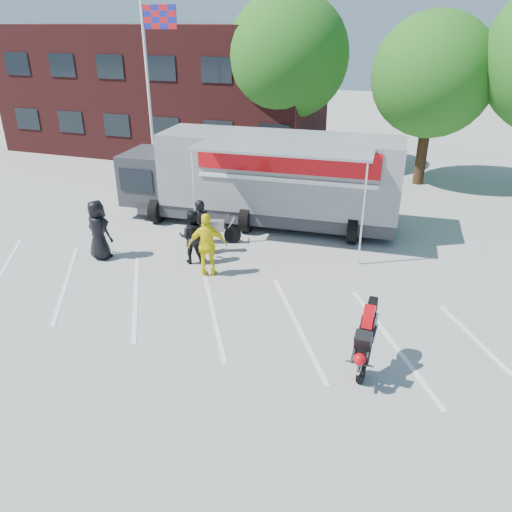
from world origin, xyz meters
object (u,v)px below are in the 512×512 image
Objects in this scene: flagpole at (152,76)px; tree_mid at (433,76)px; transporter_truck at (266,223)px; stunt_bike_rider at (365,364)px; tree_left at (287,56)px; spectator_leather_a at (98,230)px; parked_motorcycle at (213,242)px; spectator_hivis at (208,245)px; spectator_leather_b at (200,227)px; spectator_leather_c at (192,237)px.

tree_mid is at bearing 23.97° from flagpole.
stunt_bike_rider is (4.88, -7.70, 0.00)m from transporter_truck.
tree_left is 14.18m from spectator_leather_a.
tree_mid is 4.05× the size of stunt_bike_rider.
transporter_truck is 2.71m from parked_motorcycle.
spectator_hivis reaches higher than stunt_bike_rider.
parked_motorcycle is 1.03× the size of spectator_hivis.
spectator_leather_b is (-6.60, -10.74, -4.00)m from tree_mid.
spectator_leather_c is (-1.17, -4.09, 0.89)m from transporter_truck.
tree_left is 13.34m from spectator_leather_c.
parked_motorcycle is at bearing -123.81° from tree_mid.
tree_mid is at bearing -137.75° from spectator_hivis.
spectator_leather_c is at bearing 151.46° from stunt_bike_rider.
spectator_leather_a is 1.05× the size of spectator_leather_b.
stunt_bike_rider is at bearing -147.63° from parked_motorcycle.
tree_mid is 13.83m from spectator_leather_c.
spectator_leather_a is (1.67, -7.17, -4.06)m from flagpole.
spectator_hivis is (3.87, 0.02, 0.01)m from spectator_leather_a.
transporter_truck is (-5.38, -7.39, -4.94)m from tree_mid.
spectator_leather_b is at bearing -80.49° from spectator_hivis.
flagpole is 4.22× the size of stunt_bike_rider.
tree_left is 12.18m from parked_motorcycle.
tree_left is at bearing 171.87° from tree_mid.
parked_motorcycle is at bearing -119.56° from transporter_truck.
tree_left is at bearing -102.30° from spectator_leather_c.
spectator_leather_a is at bearing -76.92° from flagpole.
spectator_hivis is at bearing -52.30° from flagpole.
flagpole is 4.23× the size of spectator_leather_b.
spectator_hivis is (5.53, -7.16, -4.05)m from flagpole.
tree_mid is (11.24, 5.00, -0.11)m from flagpole.
tree_left is 4.56× the size of spectator_leather_b.
spectator_hivis reaches higher than spectator_leather_c.
spectator_leather_a is (-4.20, -4.78, 1.00)m from transporter_truck.
transporter_truck is at bearing 124.61° from stunt_bike_rider.
spectator_leather_b is at bearing -51.03° from flagpole.
tree_left is 7.10m from tree_mid.
tree_mid reaches higher than transporter_truck.
flagpole reaches higher than tree_mid.
flagpole reaches higher than transporter_truck.
flagpole is 1.04× the size of tree_mid.
transporter_truck is (1.62, -8.39, -5.57)m from tree_left.
spectator_leather_b is at bearing 146.75° from stunt_bike_rider.
spectator_leather_c is at bearing 72.64° from spectator_leather_b.
tree_mid reaches higher than spectator_hivis.
tree_left reaches higher than parked_motorcycle.
parked_motorcycle is at bearing 141.35° from stunt_bike_rider.
flagpole is 8.10m from transporter_truck.
spectator_leather_c is at bearing -54.12° from flagpole.
spectator_leather_c is at bearing -87.96° from tree_left.
tree_mid is 0.71× the size of transporter_truck.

